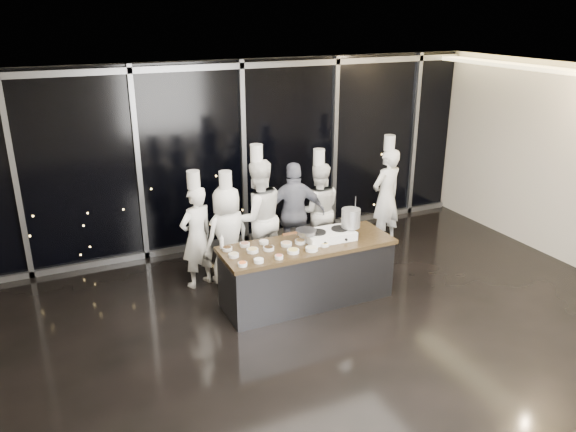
% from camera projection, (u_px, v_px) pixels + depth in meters
% --- Properties ---
extents(ground, '(9.00, 9.00, 0.00)m').
position_uv_depth(ground, '(337.00, 331.00, 7.37)').
color(ground, black).
rests_on(ground, ground).
extents(room_shell, '(9.02, 7.02, 3.21)m').
position_uv_depth(room_shell, '(356.00, 164.00, 6.66)').
color(room_shell, beige).
rests_on(room_shell, ground).
extents(window_wall, '(8.90, 0.11, 3.20)m').
position_uv_depth(window_wall, '(243.00, 154.00, 9.74)').
color(window_wall, black).
rests_on(window_wall, ground).
extents(demo_counter, '(2.46, 0.86, 0.90)m').
position_uv_depth(demo_counter, '(307.00, 272.00, 7.98)').
color(demo_counter, '#333338').
rests_on(demo_counter, ground).
extents(stove, '(0.72, 0.47, 0.14)m').
position_uv_depth(stove, '(329.00, 235.00, 7.96)').
color(stove, white).
rests_on(stove, demo_counter).
extents(frying_pan, '(0.51, 0.30, 0.05)m').
position_uv_depth(frying_pan, '(305.00, 231.00, 7.81)').
color(frying_pan, gray).
rests_on(frying_pan, stove).
extents(stock_pot, '(0.28, 0.28, 0.27)m').
position_uv_depth(stock_pot, '(351.00, 218.00, 7.99)').
color(stock_pot, silver).
rests_on(stock_pot, stove).
extents(prep_bowls, '(1.41, 0.71, 0.05)m').
position_uv_depth(prep_bowls, '(274.00, 249.00, 7.58)').
color(prep_bowls, white).
rests_on(prep_bowls, demo_counter).
extents(squeeze_bottle, '(0.06, 0.06, 0.21)m').
position_uv_depth(squeeze_bottle, '(222.00, 242.00, 7.62)').
color(squeeze_bottle, white).
rests_on(squeeze_bottle, demo_counter).
extents(chef_far_left, '(0.67, 0.57, 1.80)m').
position_uv_depth(chef_far_left, '(197.00, 235.00, 8.34)').
color(chef_far_left, white).
rests_on(chef_far_left, ground).
extents(chef_left, '(0.86, 0.69, 1.77)m').
position_uv_depth(chef_left, '(228.00, 234.00, 8.45)').
color(chef_left, white).
rests_on(chef_left, ground).
extents(chef_center, '(0.94, 0.76, 2.08)m').
position_uv_depth(chef_center, '(258.00, 217.00, 8.72)').
color(chef_center, white).
rests_on(chef_center, ground).
extents(guest, '(1.08, 0.68, 1.71)m').
position_uv_depth(guest, '(295.00, 214.00, 9.08)').
color(guest, '#141C39').
rests_on(guest, ground).
extents(chef_right, '(0.93, 0.82, 1.86)m').
position_uv_depth(chef_right, '(318.00, 209.00, 9.37)').
color(chef_right, white).
rests_on(chef_right, ground).
extents(chef_side, '(0.72, 0.56, 1.98)m').
position_uv_depth(chef_side, '(386.00, 196.00, 9.82)').
color(chef_side, white).
rests_on(chef_side, ground).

